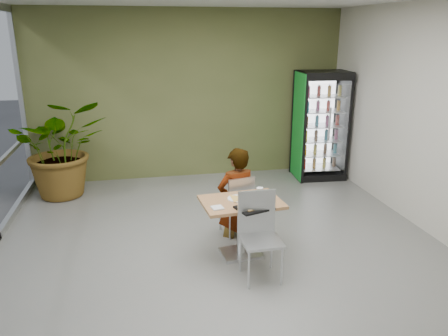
{
  "coord_description": "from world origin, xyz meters",
  "views": [
    {
      "loc": [
        -1.01,
        -4.83,
        2.77
      ],
      "look_at": [
        0.12,
        0.7,
        1.0
      ],
      "focal_mm": 35.0,
      "sensor_mm": 36.0,
      "label": 1
    }
  ],
  "objects_px": {
    "soda_cup": "(260,194)",
    "cafeteria_tray": "(254,208)",
    "chair_near": "(259,228)",
    "chair_far": "(239,201)",
    "seated_woman": "(236,202)",
    "beverage_fridge": "(321,126)",
    "dining_table": "(241,216)",
    "potted_plant": "(62,148)"
  },
  "relations": [
    {
      "from": "chair_far",
      "to": "cafeteria_tray",
      "type": "relative_size",
      "value": 2.12
    },
    {
      "from": "chair_near",
      "to": "soda_cup",
      "type": "relative_size",
      "value": 6.65
    },
    {
      "from": "chair_near",
      "to": "cafeteria_tray",
      "type": "xyz_separation_m",
      "value": [
        -0.0,
        0.2,
        0.17
      ]
    },
    {
      "from": "seated_woman",
      "to": "dining_table",
      "type": "bearing_deg",
      "value": 69.59
    },
    {
      "from": "chair_far",
      "to": "dining_table",
      "type": "bearing_deg",
      "value": 66.97
    },
    {
      "from": "chair_far",
      "to": "seated_woman",
      "type": "height_order",
      "value": "seated_woman"
    },
    {
      "from": "beverage_fridge",
      "to": "soda_cup",
      "type": "bearing_deg",
      "value": -121.52
    },
    {
      "from": "chair_far",
      "to": "soda_cup",
      "type": "xyz_separation_m",
      "value": [
        0.14,
        -0.56,
        0.31
      ]
    },
    {
      "from": "dining_table",
      "to": "cafeteria_tray",
      "type": "xyz_separation_m",
      "value": [
        0.09,
        -0.29,
        0.23
      ]
    },
    {
      "from": "dining_table",
      "to": "potted_plant",
      "type": "bearing_deg",
      "value": 132.61
    },
    {
      "from": "beverage_fridge",
      "to": "potted_plant",
      "type": "height_order",
      "value": "beverage_fridge"
    },
    {
      "from": "chair_near",
      "to": "cafeteria_tray",
      "type": "bearing_deg",
      "value": 89.82
    },
    {
      "from": "soda_cup",
      "to": "seated_woman",
      "type": "bearing_deg",
      "value": 105.01
    },
    {
      "from": "dining_table",
      "to": "cafeteria_tray",
      "type": "relative_size",
      "value": 2.5
    },
    {
      "from": "soda_cup",
      "to": "cafeteria_tray",
      "type": "distance_m",
      "value": 0.33
    },
    {
      "from": "cafeteria_tray",
      "to": "potted_plant",
      "type": "xyz_separation_m",
      "value": [
        -2.61,
        3.02,
        0.09
      ]
    },
    {
      "from": "cafeteria_tray",
      "to": "chair_near",
      "type": "bearing_deg",
      "value": -89.81
    },
    {
      "from": "seated_woman",
      "to": "chair_far",
      "type": "bearing_deg",
      "value": 104.41
    },
    {
      "from": "soda_cup",
      "to": "beverage_fridge",
      "type": "relative_size",
      "value": 0.07
    },
    {
      "from": "chair_far",
      "to": "beverage_fridge",
      "type": "height_order",
      "value": "beverage_fridge"
    },
    {
      "from": "seated_woman",
      "to": "soda_cup",
      "type": "bearing_deg",
      "value": 91.93
    },
    {
      "from": "chair_near",
      "to": "beverage_fridge",
      "type": "relative_size",
      "value": 0.49
    },
    {
      "from": "seated_woman",
      "to": "soda_cup",
      "type": "distance_m",
      "value": 0.7
    },
    {
      "from": "chair_far",
      "to": "cafeteria_tray",
      "type": "bearing_deg",
      "value": 76.3
    },
    {
      "from": "chair_far",
      "to": "soda_cup",
      "type": "bearing_deg",
      "value": 90.95
    },
    {
      "from": "chair_far",
      "to": "soda_cup",
      "type": "distance_m",
      "value": 0.65
    },
    {
      "from": "soda_cup",
      "to": "dining_table",
      "type": "bearing_deg",
      "value": -179.17
    },
    {
      "from": "dining_table",
      "to": "cafeteria_tray",
      "type": "distance_m",
      "value": 0.38
    },
    {
      "from": "beverage_fridge",
      "to": "chair_near",
      "type": "bearing_deg",
      "value": -119.09
    },
    {
      "from": "chair_far",
      "to": "chair_near",
      "type": "height_order",
      "value": "chair_near"
    },
    {
      "from": "cafeteria_tray",
      "to": "potted_plant",
      "type": "distance_m",
      "value": 3.99
    },
    {
      "from": "potted_plant",
      "to": "chair_near",
      "type": "bearing_deg",
      "value": -51.06
    },
    {
      "from": "chair_near",
      "to": "beverage_fridge",
      "type": "bearing_deg",
      "value": 56.37
    },
    {
      "from": "cafeteria_tray",
      "to": "beverage_fridge",
      "type": "xyz_separation_m",
      "value": [
        2.17,
        3.1,
        0.27
      ]
    },
    {
      "from": "chair_far",
      "to": "cafeteria_tray",
      "type": "distance_m",
      "value": 0.88
    },
    {
      "from": "soda_cup",
      "to": "cafeteria_tray",
      "type": "relative_size",
      "value": 0.37
    },
    {
      "from": "seated_woman",
      "to": "potted_plant",
      "type": "bearing_deg",
      "value": -52.56
    },
    {
      "from": "chair_near",
      "to": "beverage_fridge",
      "type": "xyz_separation_m",
      "value": [
        2.17,
        3.31,
        0.44
      ]
    },
    {
      "from": "cafeteria_tray",
      "to": "seated_woman",
      "type": "bearing_deg",
      "value": 90.76
    },
    {
      "from": "dining_table",
      "to": "beverage_fridge",
      "type": "bearing_deg",
      "value": 51.28
    },
    {
      "from": "seated_woman",
      "to": "chair_near",
      "type": "bearing_deg",
      "value": 77.58
    },
    {
      "from": "chair_far",
      "to": "chair_near",
      "type": "xyz_separation_m",
      "value": [
        -0.01,
        -1.05,
        0.08
      ]
    }
  ]
}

